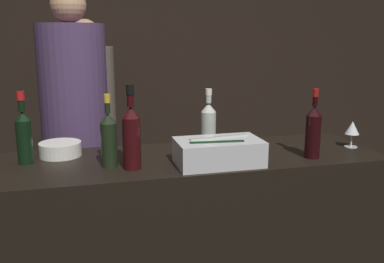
# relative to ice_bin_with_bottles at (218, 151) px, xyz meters

# --- Properties ---
(wall_back_chalkboard) EXTENTS (6.40, 0.06, 2.80)m
(wall_back_chalkboard) POSITION_rel_ice_bin_with_bottles_xyz_m (-0.08, 2.18, 0.35)
(wall_back_chalkboard) COLOR black
(wall_back_chalkboard) RESTS_ON ground_plane
(bar_counter) EXTENTS (1.90, 0.60, 0.99)m
(bar_counter) POSITION_rel_ice_bin_with_bottles_xyz_m (-0.08, 0.16, -0.56)
(bar_counter) COLOR black
(bar_counter) RESTS_ON ground_plane
(ice_bin_with_bottles) EXTENTS (0.40, 0.24, 0.13)m
(ice_bin_with_bottles) POSITION_rel_ice_bin_with_bottles_xyz_m (0.00, 0.00, 0.00)
(ice_bin_with_bottles) COLOR silver
(ice_bin_with_bottles) RESTS_ON bar_counter
(bowl_white) EXTENTS (0.21, 0.21, 0.07)m
(bowl_white) POSITION_rel_ice_bin_with_bottles_xyz_m (-0.72, 0.33, -0.03)
(bowl_white) COLOR silver
(bowl_white) RESTS_ON bar_counter
(wine_glass) EXTENTS (0.08, 0.08, 0.14)m
(wine_glass) POSITION_rel_ice_bin_with_bottles_xyz_m (0.79, 0.12, 0.04)
(wine_glass) COLOR silver
(wine_glass) RESTS_ON bar_counter
(candle_votive) EXTENTS (0.06, 0.06, 0.06)m
(candle_votive) POSITION_rel_ice_bin_with_bottles_xyz_m (0.21, 0.33, -0.04)
(candle_votive) COLOR silver
(candle_votive) RESTS_ON bar_counter
(white_wine_bottle) EXTENTS (0.08, 0.08, 0.32)m
(white_wine_bottle) POSITION_rel_ice_bin_with_bottles_xyz_m (0.04, 0.31, 0.07)
(white_wine_bottle) COLOR #B2B7AD
(white_wine_bottle) RESTS_ON bar_counter
(red_wine_bottle_burgundy) EXTENTS (0.07, 0.07, 0.34)m
(red_wine_bottle_burgundy) POSITION_rel_ice_bin_with_bottles_xyz_m (-0.87, 0.24, 0.08)
(red_wine_bottle_burgundy) COLOR black
(red_wine_bottle_burgundy) RESTS_ON bar_counter
(red_wine_bottle_black_foil) EXTENTS (0.08, 0.08, 0.38)m
(red_wine_bottle_black_foil) POSITION_rel_ice_bin_with_bottles_xyz_m (-0.40, 0.03, 0.09)
(red_wine_bottle_black_foil) COLOR black
(red_wine_bottle_black_foil) RESTS_ON bar_counter
(red_wine_bottle_tall) EXTENTS (0.07, 0.07, 0.34)m
(red_wine_bottle_tall) POSITION_rel_ice_bin_with_bottles_xyz_m (0.48, -0.01, 0.07)
(red_wine_bottle_tall) COLOR black
(red_wine_bottle_tall) RESTS_ON bar_counter
(champagne_bottle) EXTENTS (0.07, 0.07, 0.34)m
(champagne_bottle) POSITION_rel_ice_bin_with_bottles_xyz_m (-0.49, 0.09, 0.07)
(champagne_bottle) COLOR black
(champagne_bottle) RESTS_ON bar_counter
(person_in_hoodie) EXTENTS (0.41, 0.41, 1.86)m
(person_in_hoodie) POSITION_rel_ice_bin_with_bottles_xyz_m (-0.65, 0.88, -0.02)
(person_in_hoodie) COLOR black
(person_in_hoodie) RESTS_ON ground_plane
(person_blond_tee) EXTENTS (0.42, 0.42, 1.70)m
(person_blond_tee) POSITION_rel_ice_bin_with_bottles_xyz_m (-0.56, 1.63, -0.12)
(person_blond_tee) COLOR black
(person_blond_tee) RESTS_ON ground_plane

